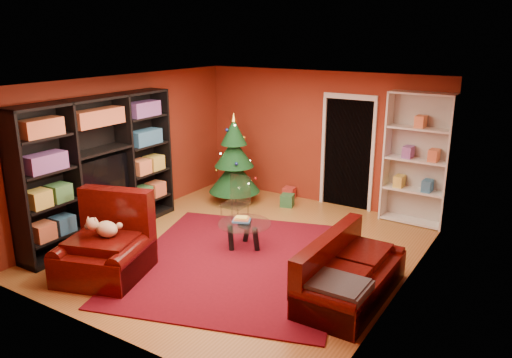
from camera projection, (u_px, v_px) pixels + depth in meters
The scene contains 17 objects.
floor at pixel (243, 250), 7.92m from camera, with size 5.00×5.50×0.05m, color #965E29.
ceiling at pixel (241, 81), 7.16m from camera, with size 5.00×5.50×0.05m, color silver.
wall_back at pixel (320, 138), 9.79m from camera, with size 5.00×0.05×2.60m, color maroon.
wall_left at pixel (123, 149), 8.83m from camera, with size 0.05×5.50×2.60m, color maroon.
wall_right at pixel (409, 198), 6.25m from camera, with size 0.05×5.50×2.60m, color maroon.
doorway at pixel (347, 154), 9.52m from camera, with size 1.06×0.60×2.16m, color black, non-canonical shape.
rug at pixel (237, 262), 7.43m from camera, with size 3.04×3.55×0.02m, color #5D0915.
media_unit at pixel (100, 169), 8.12m from camera, with size 0.46×3.02×2.32m, color black, non-canonical shape.
christmas_tree at pixel (234, 159), 9.85m from camera, with size 1.02×1.02×1.82m, color #0E3918, non-canonical shape.
gift_box_green at pixel (287, 200), 9.79m from camera, with size 0.24×0.24×0.24m, color #256135.
gift_box_red at pixel (289, 193), 10.27m from camera, with size 0.23×0.23×0.23m, color #A62C27.
white_bookshelf at pixel (417, 160), 8.67m from camera, with size 1.11×0.40×2.39m, color white, non-canonical shape.
armchair at pixel (103, 245), 6.88m from camera, with size 1.20×1.20×0.94m, color black, non-canonical shape.
dog at pixel (107, 229), 6.85m from camera, with size 0.40×0.30×0.31m, color #D7B590, non-canonical shape.
sofa at pixel (352, 269), 6.36m from camera, with size 1.88×0.84×0.81m, color black, non-canonical shape.
coffee_table at pixel (245, 235), 7.86m from camera, with size 0.84×0.84×0.52m, color gray, non-canonical shape.
acrylic_chair at pixel (235, 205), 8.70m from camera, with size 0.41×0.45×0.81m, color #66605B, non-canonical shape.
Camera 1 is at (4.05, -6.05, 3.31)m, focal length 35.00 mm.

